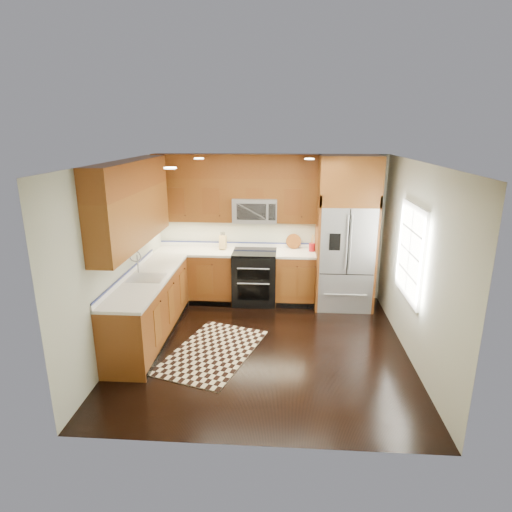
# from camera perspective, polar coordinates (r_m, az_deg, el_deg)

# --- Properties ---
(ground) EXTENTS (4.00, 4.00, 0.00)m
(ground) POSITION_cam_1_polar(r_m,az_deg,el_deg) (6.27, 1.03, -12.05)
(ground) COLOR black
(ground) RESTS_ON ground
(wall_back) EXTENTS (4.00, 0.02, 2.60)m
(wall_back) POSITION_cam_1_polar(r_m,az_deg,el_deg) (7.69, 1.85, 3.78)
(wall_back) COLOR #B4B6A4
(wall_back) RESTS_ON ground
(wall_left) EXTENTS (0.02, 4.00, 2.60)m
(wall_left) POSITION_cam_1_polar(r_m,az_deg,el_deg) (6.18, -17.76, -0.21)
(wall_left) COLOR #B4B6A4
(wall_left) RESTS_ON ground
(wall_right) EXTENTS (0.02, 4.00, 2.60)m
(wall_right) POSITION_cam_1_polar(r_m,az_deg,el_deg) (6.01, 20.53, -0.97)
(wall_right) COLOR #B4B6A4
(wall_right) RESTS_ON ground
(window) EXTENTS (0.04, 1.10, 1.30)m
(window) POSITION_cam_1_polar(r_m,az_deg,el_deg) (6.16, 19.91, 0.48)
(window) COLOR white
(window) RESTS_ON ground
(base_cabinets) EXTENTS (2.85, 3.00, 0.90)m
(base_cabinets) POSITION_cam_1_polar(r_m,az_deg,el_deg) (7.04, -8.66, -4.86)
(base_cabinets) COLOR brown
(base_cabinets) RESTS_ON ground
(countertop) EXTENTS (2.86, 3.01, 0.04)m
(countertop) POSITION_cam_1_polar(r_m,az_deg,el_deg) (6.97, -7.48, -0.95)
(countertop) COLOR silver
(countertop) RESTS_ON base_cabinets
(upper_cabinets) EXTENTS (2.85, 3.00, 1.15)m
(upper_cabinets) POSITION_cam_1_polar(r_m,az_deg,el_deg) (6.80, -8.22, 8.16)
(upper_cabinets) COLOR brown
(upper_cabinets) RESTS_ON ground
(range) EXTENTS (0.76, 0.67, 0.95)m
(range) POSITION_cam_1_polar(r_m,az_deg,el_deg) (7.61, -0.18, -2.85)
(range) COLOR black
(range) RESTS_ON ground
(microwave) EXTENTS (0.76, 0.40, 0.42)m
(microwave) POSITION_cam_1_polar(r_m,az_deg,el_deg) (7.43, -0.12, 6.18)
(microwave) COLOR #B2B2B7
(microwave) RESTS_ON ground
(refrigerator) EXTENTS (0.98, 0.75, 2.60)m
(refrigerator) POSITION_cam_1_polar(r_m,az_deg,el_deg) (7.39, 11.87, 2.95)
(refrigerator) COLOR #B2B2B7
(refrigerator) RESTS_ON ground
(sink_faucet) EXTENTS (0.54, 0.44, 0.37)m
(sink_faucet) POSITION_cam_1_polar(r_m,az_deg,el_deg) (6.39, -14.57, -2.31)
(sink_faucet) COLOR #B2B2B7
(sink_faucet) RESTS_ON countertop
(rug) EXTENTS (1.48, 1.92, 0.01)m
(rug) POSITION_cam_1_polar(r_m,az_deg,el_deg) (6.17, -5.77, -12.56)
(rug) COLOR black
(rug) RESTS_ON ground
(knife_block) EXTENTS (0.12, 0.16, 0.31)m
(knife_block) POSITION_cam_1_polar(r_m,az_deg,el_deg) (7.65, -4.44, 1.87)
(knife_block) COLOR tan
(knife_block) RESTS_ON countertop
(utensil_crock) EXTENTS (0.14, 0.14, 0.30)m
(utensil_crock) POSITION_cam_1_polar(r_m,az_deg,el_deg) (7.55, 7.47, 1.39)
(utensil_crock) COLOR #AC151D
(utensil_crock) RESTS_ON countertop
(cutting_board) EXTENTS (0.31, 0.31, 0.02)m
(cutting_board) POSITION_cam_1_polar(r_m,az_deg,el_deg) (7.71, 5.00, 1.08)
(cutting_board) COLOR brown
(cutting_board) RESTS_ON countertop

